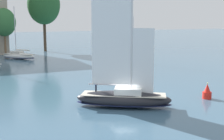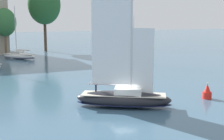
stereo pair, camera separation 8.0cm
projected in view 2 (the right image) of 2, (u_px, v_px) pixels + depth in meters
The scene contains 7 objects.
ground_plane at pixel (123, 107), 33.78m from camera, with size 400.00×400.00×0.00m, color #42667F.
tree_shore_left at pixel (44, 5), 89.00m from camera, with size 9.26×9.26×19.05m.
tree_shore_center at pixel (5, 22), 79.94m from camera, with size 5.89×5.89×12.12m.
sailboat_main at pixel (124, 97), 33.60m from camera, with size 10.33×7.93×14.23m.
sailboat_moored_mid_channel at pixel (131, 59), 67.82m from camera, with size 7.06×5.90×9.98m.
sailboat_moored_far_slip at pixel (19, 56), 73.53m from camera, with size 7.89×8.28×12.29m.
channel_buoy at pixel (207, 92), 37.10m from camera, with size 1.08×1.08×1.95m.
Camera 2 is at (-14.55, -29.29, 9.44)m, focal length 50.00 mm.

